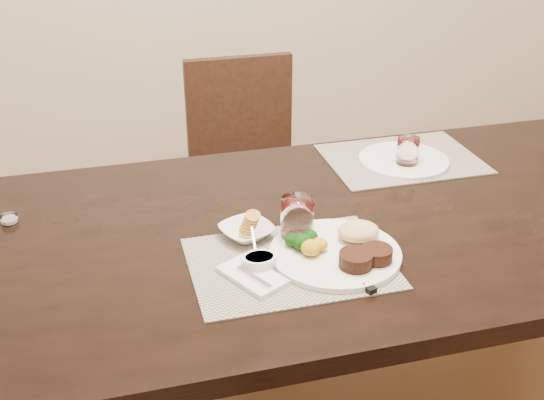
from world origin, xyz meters
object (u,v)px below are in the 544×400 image
object	(u,v)px
steak_knife	(355,274)
chair_far	(246,163)
wine_glass_near	(297,222)
dinner_plate	(342,249)
cracker_bowl	(246,231)
far_plate	(404,160)

from	to	relation	value
steak_knife	chair_far	bearing A→B (deg)	73.48
chair_far	wine_glass_near	xyz separation A→B (m)	(-0.10, -1.01, 0.30)
dinner_plate	chair_far	bearing A→B (deg)	103.13
chair_far	steak_knife	size ratio (longest dim) A/B	3.75
steak_knife	cracker_bowl	size ratio (longest dim) A/B	1.50
wine_glass_near	steak_knife	bearing A→B (deg)	-66.58
chair_far	steak_knife	bearing A→B (deg)	-91.18
chair_far	dinner_plate	world-z (taller)	chair_far
chair_far	far_plate	xyz separation A→B (m)	(0.34, -0.65, 0.26)
chair_far	cracker_bowl	distance (m)	1.02
cracker_bowl	wine_glass_near	size ratio (longest dim) A/B	1.44
steak_knife	wine_glass_near	bearing A→B (deg)	98.08
dinner_plate	far_plate	distance (m)	0.58
wine_glass_near	chair_far	bearing A→B (deg)	84.09
cracker_bowl	steak_knife	bearing A→B (deg)	-49.80
dinner_plate	wine_glass_near	distance (m)	0.13
dinner_plate	far_plate	bearing A→B (deg)	65.27
chair_far	dinner_plate	xyz separation A→B (m)	(-0.02, -1.10, 0.27)
steak_knife	far_plate	size ratio (longest dim) A/B	0.88
dinner_plate	far_plate	size ratio (longest dim) A/B	1.14
chair_far	cracker_bowl	xyz separation A→B (m)	(-0.22, -0.96, 0.27)
chair_far	steak_knife	distance (m)	1.22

